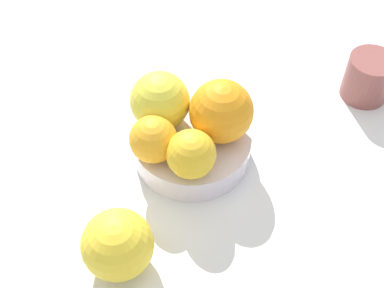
{
  "coord_description": "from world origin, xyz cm",
  "views": [
    {
      "loc": [
        12.21,
        -42.08,
        55.16
      ],
      "look_at": [
        0.0,
        0.0,
        2.32
      ],
      "focal_mm": 47.18,
      "sensor_mm": 36.0,
      "label": 1
    }
  ],
  "objects": [
    {
      "name": "orange_in_bowl_3",
      "position": [
        -3.81,
        -4.29,
        6.94
      ],
      "size": [
        6.15,
        6.15,
        6.15
      ],
      "primitive_type": "sphere",
      "color": "#F9A823",
      "rests_on": "fruit_bowl"
    },
    {
      "name": "ceramic_cup",
      "position": [
        22.02,
        18.88,
        3.47
      ],
      "size": [
        7.07,
        7.07,
        6.93
      ],
      "primitive_type": "cylinder",
      "color": "#8C4C47",
      "rests_on": "ground_plane"
    },
    {
      "name": "orange_in_bowl_0",
      "position": [
        1.43,
        -5.28,
        6.98
      ],
      "size": [
        6.24,
        6.24,
        6.24
      ],
      "primitive_type": "sphere",
      "color": "yellow",
      "rests_on": "fruit_bowl"
    },
    {
      "name": "orange_in_bowl_2",
      "position": [
        -4.8,
        1.46,
        7.85
      ],
      "size": [
        7.97,
        7.97,
        7.97
      ],
      "primitive_type": "sphere",
      "color": "yellow",
      "rests_on": "fruit_bowl"
    },
    {
      "name": "orange_in_bowl_1",
      "position": [
        3.41,
        1.7,
        8.06
      ],
      "size": [
        8.4,
        8.4,
        8.4
      ],
      "primitive_type": "sphere",
      "color": "orange",
      "rests_on": "fruit_bowl"
    },
    {
      "name": "orange_loose_0",
      "position": [
        -3.53,
        -17.99,
        4.17
      ],
      "size": [
        8.35,
        8.35,
        8.35
      ],
      "primitive_type": "sphere",
      "color": "yellow",
      "rests_on": "ground_plane"
    },
    {
      "name": "fruit_bowl",
      "position": [
        0.0,
        0.0,
        1.83
      ],
      "size": [
        16.03,
        16.03,
        3.86
      ],
      "color": "silver",
      "rests_on": "ground_plane"
    },
    {
      "name": "ground_plane",
      "position": [
        0.0,
        0.0,
        -1.0
      ],
      "size": [
        110.0,
        110.0,
        2.0
      ],
      "primitive_type": "cube",
      "color": "white"
    }
  ]
}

